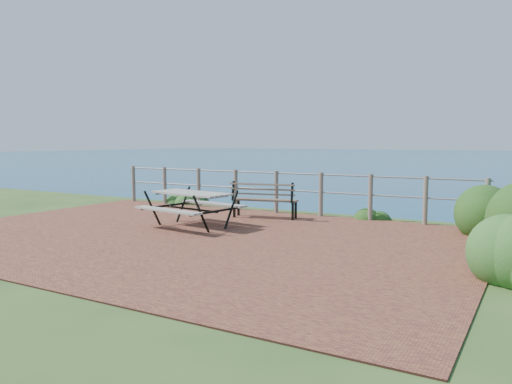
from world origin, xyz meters
TOP-DOWN VIEW (x-y plane):
  - ground at (0.00, 0.00)m, footprint 10.00×7.00m
  - safety_railing at (0.00, 3.35)m, footprint 9.40×0.10m
  - picnic_table at (-0.53, 0.74)m, footprint 1.72×1.42m
  - park_bench at (0.17, 2.49)m, footprint 1.51×0.66m
  - shrub_right_edge at (4.76, 3.09)m, footprint 1.17×1.17m
  - shrub_lip_west at (-3.08, 3.84)m, footprint 0.85×0.85m
  - shrub_lip_east at (2.25, 3.71)m, footprint 0.70×0.70m

SIDE VIEW (x-z plane):
  - ground at x=0.00m, z-range -0.06..0.06m
  - shrub_right_edge at x=4.76m, z-range -0.84..0.84m
  - shrub_lip_west at x=-3.08m, z-range -0.31..0.31m
  - shrub_lip_east at x=2.25m, z-range -0.21..0.21m
  - picnic_table at x=-0.53m, z-range 0.10..0.79m
  - park_bench at x=0.17m, z-range 0.13..0.96m
  - safety_railing at x=0.00m, z-range 0.07..1.07m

